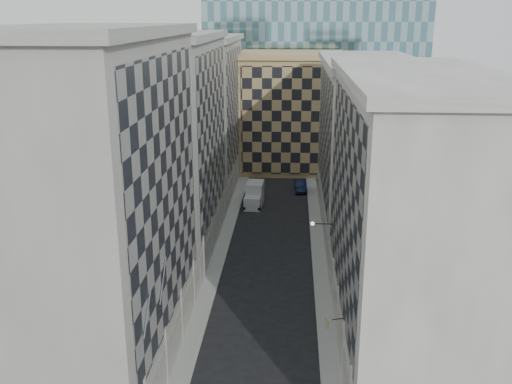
% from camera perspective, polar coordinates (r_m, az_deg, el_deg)
% --- Properties ---
extents(sidewalk_west, '(1.50, 100.00, 0.15)m').
position_cam_1_polar(sidewalk_west, '(60.34, -3.73, -6.45)').
color(sidewalk_west, gray).
rests_on(sidewalk_west, ground).
extents(sidewalk_east, '(1.50, 100.00, 0.15)m').
position_cam_1_polar(sidewalk_east, '(59.95, 6.34, -6.69)').
color(sidewalk_east, gray).
rests_on(sidewalk_east, ground).
extents(bldg_left_a, '(10.80, 22.80, 23.70)m').
position_cam_1_polar(bldg_left_a, '(40.08, -15.57, -1.49)').
color(bldg_left_a, gray).
rests_on(bldg_left_a, ground).
extents(bldg_left_b, '(10.80, 22.80, 22.70)m').
position_cam_1_polar(bldg_left_b, '(60.65, -8.87, 4.69)').
color(bldg_left_b, '#9B9790').
rests_on(bldg_left_b, ground).
extents(bldg_left_c, '(10.80, 22.80, 21.70)m').
position_cam_1_polar(bldg_left_c, '(81.97, -5.58, 7.68)').
color(bldg_left_c, gray).
rests_on(bldg_left_c, ground).
extents(bldg_right_a, '(10.80, 26.80, 20.70)m').
position_cam_1_polar(bldg_right_a, '(43.03, 15.13, -2.28)').
color(bldg_right_a, '#A6A298').
rests_on(bldg_right_a, ground).
extents(bldg_right_b, '(10.80, 28.80, 19.70)m').
position_cam_1_polar(bldg_right_b, '(68.87, 10.91, 4.81)').
color(bldg_right_b, '#A6A298').
rests_on(bldg_right_b, ground).
extents(tan_block, '(16.80, 14.80, 18.80)m').
position_cam_1_polar(tan_block, '(93.86, 3.57, 8.07)').
color(tan_block, tan).
rests_on(tan_block, ground).
extents(church_tower, '(7.20, 7.20, 51.50)m').
position_cam_1_polar(church_tower, '(106.86, 2.66, 18.61)').
color(church_tower, '#2A2621').
rests_on(church_tower, ground).
extents(flagpoles_left, '(0.10, 6.33, 2.33)m').
position_cam_1_polar(flagpoles_left, '(35.74, -9.99, -10.09)').
color(flagpoles_left, gray).
rests_on(flagpoles_left, ground).
extents(bracket_lamp, '(1.98, 0.36, 0.36)m').
position_cam_1_polar(bracket_lamp, '(52.06, 5.87, -3.17)').
color(bracket_lamp, black).
rests_on(bracket_lamp, ground).
extents(box_truck, '(2.48, 5.49, 2.95)m').
position_cam_1_polar(box_truck, '(76.09, -0.16, -0.37)').
color(box_truck, silver).
rests_on(box_truck, ground).
extents(dark_car, '(1.92, 4.70, 1.51)m').
position_cam_1_polar(dark_car, '(82.67, 4.45, 0.63)').
color(dark_car, '#0E1536').
rests_on(dark_car, ground).
extents(shop_sign, '(1.25, 0.71, 0.81)m').
position_cam_1_polar(shop_sign, '(40.83, 7.25, -12.93)').
color(shop_sign, black).
rests_on(shop_sign, ground).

